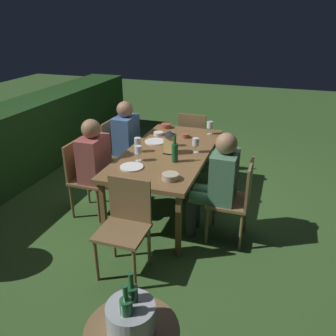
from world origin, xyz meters
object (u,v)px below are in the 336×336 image
(person_in_blue, at_px, (131,140))
(green_bottle_on_table, at_px, (175,152))
(wine_glass_a, at_px, (196,143))
(wine_glass_b, at_px, (170,137))
(chair_side_left_a, at_px, (236,197))
(ice_bucket, at_px, (131,316))
(plate_b, at_px, (155,142))
(chair_side_right_a, at_px, (85,174))
(chair_side_right_b, at_px, (118,149))
(bowl_salad, at_px, (166,126))
(chair_head_near, at_px, (125,223))
(plate_a, at_px, (132,167))
(wine_glass_e, at_px, (210,125))
(bowl_bread, at_px, (170,176))
(dining_table, at_px, (168,155))
(bowl_dip, at_px, (158,133))
(lantern_centerpiece, at_px, (170,141))
(wine_glass_c, at_px, (138,151))
(chair_head_far, at_px, (193,138))
(bowl_olives, at_px, (185,135))
(person_in_rust, at_px, (99,164))
(wine_glass_d, at_px, (138,142))
(person_in_green, at_px, (217,181))

(person_in_blue, bearing_deg, green_bottle_on_table, -130.33)
(wine_glass_a, xyz_separation_m, wine_glass_b, (0.10, 0.33, 0.00))
(chair_side_left_a, xyz_separation_m, ice_bucket, (-1.91, 0.29, 0.25))
(plate_b, bearing_deg, chair_side_right_a, 136.91)
(chair_side_right_b, height_order, bowl_salad, chair_side_right_b)
(chair_side_right_a, distance_m, wine_glass_a, 1.31)
(chair_side_left_a, bearing_deg, chair_head_near, 131.94)
(plate_a, bearing_deg, person_in_blue, 24.67)
(person_in_blue, height_order, wine_glass_e, person_in_blue)
(plate_b, bearing_deg, chair_side_left_a, -120.88)
(wine_glass_b, distance_m, bowl_bread, 0.91)
(wine_glass_b, bearing_deg, bowl_bread, -162.01)
(dining_table, height_order, wine_glass_a, wine_glass_a)
(chair_side_left_a, bearing_deg, bowl_dip, 51.32)
(lantern_centerpiece, height_order, wine_glass_c, lantern_centerpiece)
(person_in_blue, height_order, wine_glass_c, person_in_blue)
(wine_glass_b, relative_size, bowl_bread, 1.05)
(chair_head_far, distance_m, bowl_bread, 1.93)
(chair_head_near, distance_m, bowl_olives, 1.73)
(person_in_rust, bearing_deg, dining_table, -57.17)
(chair_side_right_b, xyz_separation_m, wine_glass_a, (-0.37, -1.17, 0.35))
(chair_side_right_b, distance_m, wine_glass_e, 1.27)
(wine_glass_a, relative_size, wine_glass_c, 1.00)
(plate_b, xyz_separation_m, bowl_salad, (0.59, 0.06, 0.02))
(chair_head_near, xyz_separation_m, bowl_olives, (1.71, -0.06, 0.26))
(wine_glass_c, height_order, bowl_salad, wine_glass_c)
(chair_head_far, distance_m, lantern_centerpiece, 1.31)
(chair_side_right_a, bearing_deg, bowl_olives, -44.25)
(chair_side_left_a, bearing_deg, dining_table, 63.53)
(chair_side_right_b, height_order, chair_side_left_a, same)
(plate_a, height_order, ice_bucket, ice_bucket)
(chair_head_far, height_order, chair_side_left_a, same)
(person_in_blue, xyz_separation_m, wine_glass_e, (0.32, -0.99, 0.20))
(wine_glass_a, relative_size, plate_b, 0.66)
(chair_head_far, bearing_deg, plate_b, 165.94)
(person_in_blue, xyz_separation_m, person_in_rust, (-0.85, 0.00, 0.00))
(chair_side_left_a, relative_size, bowl_olives, 7.69)
(wine_glass_d, bearing_deg, bowl_dip, -2.03)
(wine_glass_a, height_order, plate_b, wine_glass_a)
(chair_head_near, distance_m, wine_glass_b, 1.40)
(chair_side_right_b, distance_m, chair_side_left_a, 1.91)
(chair_side_left_a, height_order, wine_glass_e, wine_glass_e)
(person_in_green, xyz_separation_m, bowl_bread, (-0.28, 0.41, 0.12))
(bowl_bread, xyz_separation_m, ice_bucket, (-1.63, -0.31, -0.01))
(chair_side_left_a, height_order, wine_glass_c, wine_glass_c)
(chair_side_right_a, distance_m, wine_glass_d, 0.71)
(chair_side_right_b, xyz_separation_m, bowl_dip, (0.07, -0.56, 0.26))
(person_in_rust, distance_m, wine_glass_a, 1.10)
(wine_glass_c, height_order, ice_bucket, ice_bucket)
(plate_a, xyz_separation_m, bowl_salad, (1.39, 0.10, 0.02))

